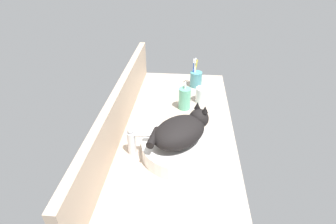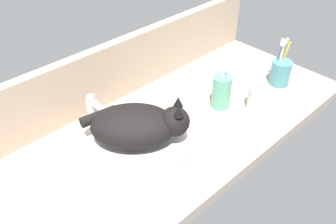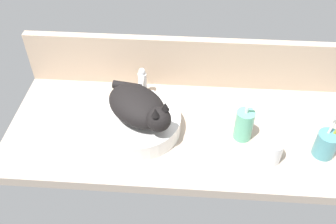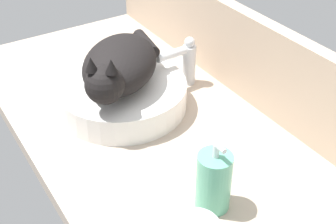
% 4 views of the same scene
% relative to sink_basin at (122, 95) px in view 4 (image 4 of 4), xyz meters
% --- Properties ---
extents(ground_plane, '(1.36, 0.58, 0.04)m').
position_rel_sink_basin_xyz_m(ground_plane, '(0.18, 0.03, -0.05)').
color(ground_plane, '#B2A08E').
extents(backsplash_panel, '(1.36, 0.04, 0.22)m').
position_rel_sink_basin_xyz_m(backsplash_panel, '(0.18, 0.30, 0.08)').
color(backsplash_panel, tan).
rests_on(backsplash_panel, ground_plane).
extents(sink_basin, '(0.32, 0.32, 0.07)m').
position_rel_sink_basin_xyz_m(sink_basin, '(0.00, 0.00, 0.00)').
color(sink_basin, white).
rests_on(sink_basin, ground_plane).
extents(cat, '(0.30, 0.30, 0.14)m').
position_rel_sink_basin_xyz_m(cat, '(0.01, -0.01, 0.09)').
color(cat, black).
rests_on(cat, sink_basin).
extents(faucet, '(0.04, 0.12, 0.14)m').
position_rel_sink_basin_xyz_m(faucet, '(-0.01, 0.19, 0.04)').
color(faucet, silver).
rests_on(faucet, ground_plane).
extents(soap_dispenser, '(0.07, 0.07, 0.16)m').
position_rel_sink_basin_xyz_m(soap_dispenser, '(0.39, -0.01, 0.03)').
color(soap_dispenser, '#60B793').
rests_on(soap_dispenser, ground_plane).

